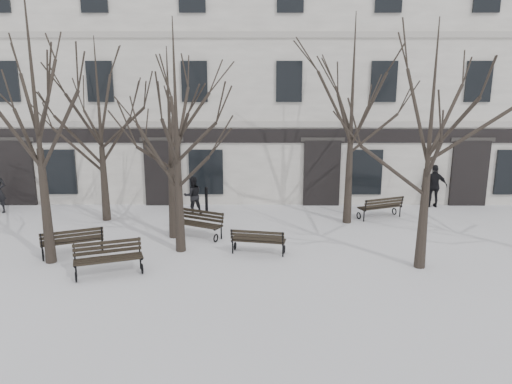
{
  "coord_description": "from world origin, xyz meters",
  "views": [
    {
      "loc": [
        0.68,
        -13.61,
        5.82
      ],
      "look_at": [
        0.62,
        3.0,
        1.79
      ],
      "focal_mm": 35.0,
      "sensor_mm": 36.0,
      "label": 1
    }
  ],
  "objects_px": {
    "bench_1": "(72,241)",
    "bench_4": "(381,207)",
    "tree_1": "(176,110)",
    "bench_3": "(198,223)",
    "bench_0": "(108,257)",
    "bench_2": "(258,240)",
    "tree_2": "(431,117)",
    "tree_0": "(34,88)"
  },
  "relations": [
    {
      "from": "bench_1",
      "to": "bench_4",
      "type": "xyz_separation_m",
      "value": [
        10.95,
        4.27,
        -0.02
      ]
    },
    {
      "from": "tree_1",
      "to": "bench_3",
      "type": "distance_m",
      "value": 4.41
    },
    {
      "from": "bench_0",
      "to": "bench_4",
      "type": "xyz_separation_m",
      "value": [
        9.35,
        5.77,
        -0.03
      ]
    },
    {
      "from": "bench_2",
      "to": "tree_2",
      "type": "bearing_deg",
      "value": 177.81
    },
    {
      "from": "tree_2",
      "to": "bench_1",
      "type": "distance_m",
      "value": 11.66
    },
    {
      "from": "bench_0",
      "to": "bench_2",
      "type": "xyz_separation_m",
      "value": [
        4.38,
        1.69,
        -0.05
      ]
    },
    {
      "from": "tree_2",
      "to": "bench_3",
      "type": "relative_size",
      "value": 3.72
    },
    {
      "from": "tree_0",
      "to": "tree_2",
      "type": "xyz_separation_m",
      "value": [
        11.41,
        -0.36,
        -0.8
      ]
    },
    {
      "from": "bench_2",
      "to": "bench_4",
      "type": "relative_size",
      "value": 0.95
    },
    {
      "from": "tree_0",
      "to": "tree_1",
      "type": "relative_size",
      "value": 1.15
    },
    {
      "from": "tree_0",
      "to": "tree_2",
      "type": "distance_m",
      "value": 11.45
    },
    {
      "from": "tree_2",
      "to": "bench_1",
      "type": "bearing_deg",
      "value": 175.27
    },
    {
      "from": "tree_1",
      "to": "bench_4",
      "type": "relative_size",
      "value": 3.87
    },
    {
      "from": "bench_0",
      "to": "bench_3",
      "type": "distance_m",
      "value": 4.13
    },
    {
      "from": "tree_1",
      "to": "bench_3",
      "type": "relative_size",
      "value": 3.8
    },
    {
      "from": "tree_0",
      "to": "bench_2",
      "type": "xyz_separation_m",
      "value": [
        6.49,
        0.73,
        -4.87
      ]
    },
    {
      "from": "tree_0",
      "to": "bench_0",
      "type": "bearing_deg",
      "value": -24.47
    },
    {
      "from": "tree_2",
      "to": "bench_3",
      "type": "xyz_separation_m",
      "value": [
        -7.09,
        2.89,
        -4.03
      ]
    },
    {
      "from": "tree_0",
      "to": "bench_3",
      "type": "height_order",
      "value": "tree_0"
    },
    {
      "from": "bench_4",
      "to": "bench_1",
      "type": "bearing_deg",
      "value": -0.67
    },
    {
      "from": "bench_1",
      "to": "tree_1",
      "type": "bearing_deg",
      "value": 165.27
    },
    {
      "from": "bench_0",
      "to": "tree_0",
      "type": "bearing_deg",
      "value": 136.16
    },
    {
      "from": "tree_1",
      "to": "bench_0",
      "type": "height_order",
      "value": "tree_1"
    },
    {
      "from": "bench_2",
      "to": "bench_3",
      "type": "height_order",
      "value": "bench_3"
    },
    {
      "from": "tree_0",
      "to": "bench_3",
      "type": "distance_m",
      "value": 6.96
    },
    {
      "from": "tree_1",
      "to": "bench_1",
      "type": "distance_m",
      "value": 5.37
    },
    {
      "from": "tree_0",
      "to": "bench_1",
      "type": "xyz_separation_m",
      "value": [
        0.5,
        0.54,
        -4.82
      ]
    },
    {
      "from": "bench_1",
      "to": "bench_4",
      "type": "relative_size",
      "value": 1.04
    },
    {
      "from": "tree_0",
      "to": "tree_2",
      "type": "height_order",
      "value": "tree_0"
    },
    {
      "from": "tree_0",
      "to": "bench_3",
      "type": "xyz_separation_m",
      "value": [
        4.32,
        2.53,
        -4.83
      ]
    },
    {
      "from": "tree_0",
      "to": "bench_0",
      "type": "relative_size",
      "value": 4.18
    },
    {
      "from": "tree_0",
      "to": "bench_3",
      "type": "relative_size",
      "value": 4.38
    },
    {
      "from": "tree_2",
      "to": "bench_3",
      "type": "height_order",
      "value": "tree_2"
    },
    {
      "from": "tree_1",
      "to": "bench_0",
      "type": "bearing_deg",
      "value": -132.2
    },
    {
      "from": "tree_2",
      "to": "bench_4",
      "type": "distance_m",
      "value": 6.57
    },
    {
      "from": "bench_0",
      "to": "bench_3",
      "type": "relative_size",
      "value": 1.05
    },
    {
      "from": "bench_0",
      "to": "bench_1",
      "type": "height_order",
      "value": "bench_0"
    },
    {
      "from": "bench_2",
      "to": "bench_3",
      "type": "bearing_deg",
      "value": -29.34
    },
    {
      "from": "bench_1",
      "to": "bench_2",
      "type": "height_order",
      "value": "bench_1"
    },
    {
      "from": "tree_2",
      "to": "bench_2",
      "type": "height_order",
      "value": "tree_2"
    },
    {
      "from": "tree_1",
      "to": "tree_0",
      "type": "bearing_deg",
      "value": -165.15
    },
    {
      "from": "tree_0",
      "to": "bench_0",
      "type": "height_order",
      "value": "tree_0"
    }
  ]
}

